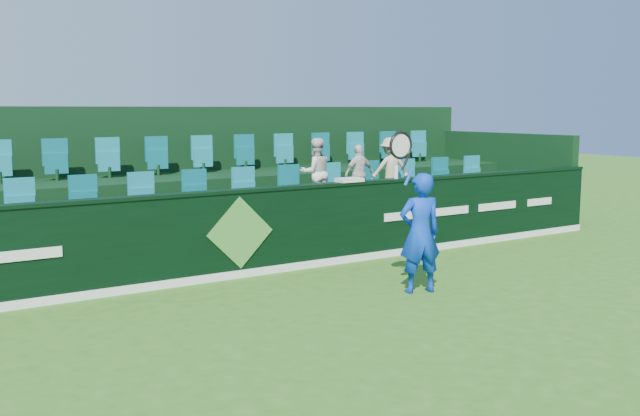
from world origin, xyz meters
TOP-DOWN VIEW (x-y plane):
  - ground at (0.00, 0.00)m, footprint 60.00×60.00m
  - sponsor_hoarding at (0.00, 4.00)m, footprint 16.00×0.25m
  - stand_tier_front at (0.00, 5.10)m, footprint 16.00×2.00m
  - stand_tier_back at (0.00, 7.00)m, footprint 16.00×1.80m
  - stand_rear at (0.00, 7.44)m, footprint 16.00×4.10m
  - seat_row_front at (0.00, 5.50)m, footprint 13.50×0.50m
  - seat_row_back at (0.00, 7.30)m, footprint 13.50×0.50m
  - tennis_player at (1.73, 1.77)m, footprint 1.05×0.56m
  - spectator_left at (2.14, 5.12)m, footprint 0.68×0.57m
  - spectator_middle at (3.10, 5.12)m, footprint 0.65×0.29m
  - spectator_right at (3.84, 5.12)m, footprint 0.87×0.62m
  - towel at (2.09, 4.00)m, footprint 0.43×0.28m
  - drinks_bottle at (3.08, 4.00)m, footprint 0.07×0.07m

SIDE VIEW (x-z plane):
  - ground at x=0.00m, z-range 0.00..0.00m
  - stand_tier_front at x=0.00m, z-range 0.00..0.80m
  - stand_tier_back at x=0.00m, z-range 0.00..1.30m
  - sponsor_hoarding at x=0.00m, z-range 0.00..1.35m
  - tennis_player at x=1.73m, z-range -0.31..2.03m
  - seat_row_front at x=0.00m, z-range 0.80..1.40m
  - stand_rear at x=0.00m, z-range -0.08..2.52m
  - spectator_middle at x=3.10m, z-range 0.80..1.89m
  - towel at x=2.09m, z-range 1.35..1.41m
  - spectator_right at x=3.84m, z-range 0.80..2.01m
  - spectator_left at x=2.14m, z-range 0.80..2.04m
  - drinks_bottle at x=3.08m, z-range 1.35..1.58m
  - seat_row_back at x=0.00m, z-range 1.30..1.90m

